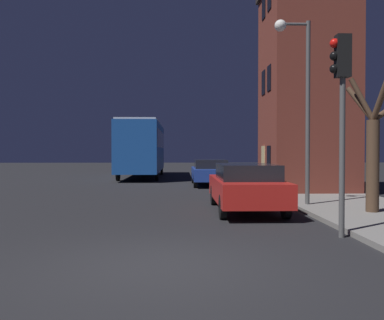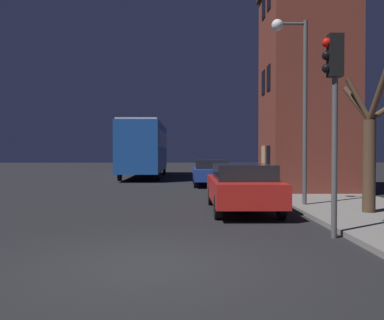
{
  "view_description": "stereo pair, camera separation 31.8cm",
  "coord_description": "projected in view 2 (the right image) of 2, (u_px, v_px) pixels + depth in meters",
  "views": [
    {
      "loc": [
        0.31,
        -6.9,
        1.85
      ],
      "look_at": [
        0.92,
        13.62,
        1.41
      ],
      "focal_mm": 40.0,
      "sensor_mm": 36.0,
      "label": 1
    },
    {
      "loc": [
        0.63,
        -6.9,
        1.85
      ],
      "look_at": [
        0.92,
        13.62,
        1.41
      ],
      "focal_mm": 40.0,
      "sensor_mm": 36.0,
      "label": 2
    }
  ],
  "objects": [
    {
      "name": "ground_plane",
      "position": [
        147.0,
        265.0,
        6.93
      ],
      "size": [
        120.0,
        120.0,
        0.0
      ],
      "primitive_type": "plane",
      "color": "black"
    },
    {
      "name": "brick_building",
      "position": [
        306.0,
        86.0,
        19.02
      ],
      "size": [
        3.81,
        4.28,
        9.23
      ],
      "color": "brown",
      "rests_on": "sidewalk"
    },
    {
      "name": "streetlamp",
      "position": [
        296.0,
        83.0,
        13.65
      ],
      "size": [
        1.16,
        0.38,
        5.92
      ],
      "color": "#4C4C4C",
      "rests_on": "sidewalk"
    },
    {
      "name": "traffic_light",
      "position": [
        333.0,
        92.0,
        9.0
      ],
      "size": [
        0.43,
        0.24,
        4.3
      ],
      "color": "#4C4C4C",
      "rests_on": "ground"
    },
    {
      "name": "bare_tree",
      "position": [
        370.0,
        146.0,
        11.96
      ],
      "size": [
        2.02,
        1.66,
        4.03
      ],
      "color": "#473323",
      "rests_on": "sidewalk"
    },
    {
      "name": "bus",
      "position": [
        145.0,
        145.0,
        29.88
      ],
      "size": [
        2.59,
        10.98,
        3.79
      ],
      "color": "#194793",
      "rests_on": "ground"
    },
    {
      "name": "car_near_lane",
      "position": [
        242.0,
        186.0,
        13.02
      ],
      "size": [
        1.9,
        4.77,
        1.45
      ],
      "color": "#B21E19",
      "rests_on": "ground"
    },
    {
      "name": "car_mid_lane",
      "position": [
        211.0,
        171.0,
        22.85
      ],
      "size": [
        1.86,
        4.73,
        1.38
      ],
      "color": "navy",
      "rests_on": "ground"
    }
  ]
}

